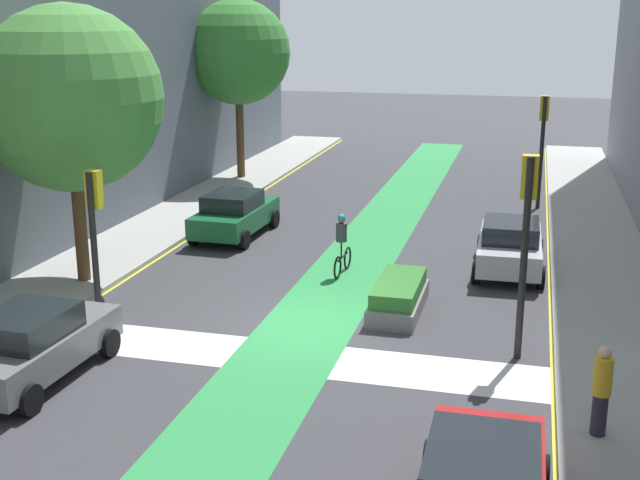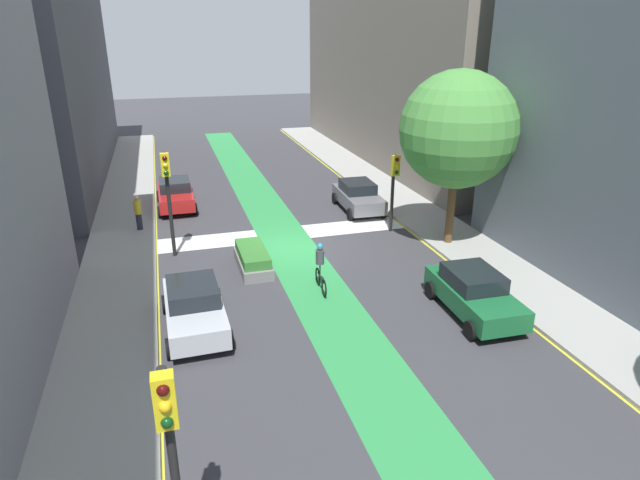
{
  "view_description": "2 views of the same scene",
  "coord_description": "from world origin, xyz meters",
  "px_view_note": "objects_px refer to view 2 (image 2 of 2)",
  "views": [
    {
      "loc": [
        5.2,
        -18.47,
        7.53
      ],
      "look_at": [
        -0.35,
        2.98,
        1.37
      ],
      "focal_mm": 46.27,
      "sensor_mm": 36.0,
      "label": 1
    },
    {
      "loc": [
        5.2,
        21.98,
        9.3
      ],
      "look_at": [
        -0.51,
        2.44,
        1.29
      ],
      "focal_mm": 30.33,
      "sensor_mm": 36.0,
      "label": 2
    }
  ],
  "objects_px": {
    "car_green_left_far": "(474,293)",
    "pedestrian_sidewalk_right_a": "(138,212)",
    "traffic_signal_near_left": "(394,179)",
    "car_red_right_near": "(176,194)",
    "street_tree_near": "(458,130)",
    "traffic_signal_near_right": "(168,186)",
    "car_silver_right_far": "(194,307)",
    "traffic_signal_far_right": "(170,440)",
    "median_planter": "(253,259)",
    "car_grey_left_near": "(358,196)",
    "cyclist_in_lane": "(320,266)"
  },
  "relations": [
    {
      "from": "traffic_signal_far_right",
      "to": "pedestrian_sidewalk_right_a",
      "type": "bearing_deg",
      "value": -86.61
    },
    {
      "from": "pedestrian_sidewalk_right_a",
      "to": "car_green_left_far",
      "type": "bearing_deg",
      "value": 133.88
    },
    {
      "from": "traffic_signal_near_left",
      "to": "traffic_signal_near_right",
      "type": "bearing_deg",
      "value": 1.1
    },
    {
      "from": "street_tree_near",
      "to": "median_planter",
      "type": "bearing_deg",
      "value": 0.45
    },
    {
      "from": "median_planter",
      "to": "pedestrian_sidewalk_right_a",
      "type": "bearing_deg",
      "value": -51.58
    },
    {
      "from": "car_green_left_far",
      "to": "pedestrian_sidewalk_right_a",
      "type": "height_order",
      "value": "pedestrian_sidewalk_right_a"
    },
    {
      "from": "traffic_signal_far_right",
      "to": "car_red_right_near",
      "type": "xyz_separation_m",
      "value": [
        -0.76,
        -22.28,
        -2.27
      ]
    },
    {
      "from": "traffic_signal_near_left",
      "to": "traffic_signal_far_right",
      "type": "bearing_deg",
      "value": 55.28
    },
    {
      "from": "car_grey_left_near",
      "to": "street_tree_near",
      "type": "xyz_separation_m",
      "value": [
        -2.23,
        5.92,
        4.46
      ]
    },
    {
      "from": "car_grey_left_near",
      "to": "car_red_right_near",
      "type": "distance_m",
      "value": 10.04
    },
    {
      "from": "street_tree_near",
      "to": "traffic_signal_far_right",
      "type": "bearing_deg",
      "value": 46.45
    },
    {
      "from": "car_green_left_far",
      "to": "pedestrian_sidewalk_right_a",
      "type": "bearing_deg",
      "value": -46.12
    },
    {
      "from": "traffic_signal_near_left",
      "to": "car_red_right_near",
      "type": "bearing_deg",
      "value": -34.57
    },
    {
      "from": "cyclist_in_lane",
      "to": "street_tree_near",
      "type": "bearing_deg",
      "value": -158.42
    },
    {
      "from": "traffic_signal_far_right",
      "to": "median_planter",
      "type": "height_order",
      "value": "traffic_signal_far_right"
    },
    {
      "from": "traffic_signal_near_right",
      "to": "traffic_signal_near_left",
      "type": "relative_size",
      "value": 1.21
    },
    {
      "from": "pedestrian_sidewalk_right_a",
      "to": "street_tree_near",
      "type": "xyz_separation_m",
      "value": [
        -13.61,
        5.7,
        4.23
      ]
    },
    {
      "from": "car_silver_right_far",
      "to": "car_green_left_far",
      "type": "bearing_deg",
      "value": 169.91
    },
    {
      "from": "traffic_signal_far_right",
      "to": "pedestrian_sidewalk_right_a",
      "type": "height_order",
      "value": "traffic_signal_far_right"
    },
    {
      "from": "traffic_signal_near_left",
      "to": "car_silver_right_far",
      "type": "relative_size",
      "value": 0.9
    },
    {
      "from": "traffic_signal_near_right",
      "to": "car_silver_right_far",
      "type": "height_order",
      "value": "traffic_signal_near_right"
    },
    {
      "from": "car_red_right_near",
      "to": "street_tree_near",
      "type": "bearing_deg",
      "value": 142.1
    },
    {
      "from": "car_grey_left_near",
      "to": "traffic_signal_near_right",
      "type": "bearing_deg",
      "value": 21.16
    },
    {
      "from": "traffic_signal_near_left",
      "to": "median_planter",
      "type": "height_order",
      "value": "traffic_signal_near_left"
    },
    {
      "from": "cyclist_in_lane",
      "to": "car_grey_left_near",
      "type": "bearing_deg",
      "value": -118.4
    },
    {
      "from": "traffic_signal_near_left",
      "to": "street_tree_near",
      "type": "xyz_separation_m",
      "value": [
        -1.8,
        2.29,
        2.58
      ]
    },
    {
      "from": "car_green_left_far",
      "to": "car_red_right_near",
      "type": "distance_m",
      "value": 17.83
    },
    {
      "from": "traffic_signal_far_right",
      "to": "car_green_left_far",
      "type": "xyz_separation_m",
      "value": [
        -10.15,
        -7.13,
        -2.27
      ]
    },
    {
      "from": "car_green_left_far",
      "to": "median_planter",
      "type": "xyz_separation_m",
      "value": [
        6.69,
        -5.94,
        -0.4
      ]
    },
    {
      "from": "traffic_signal_near_right",
      "to": "traffic_signal_far_right",
      "type": "distance_m",
      "value": 15.24
    },
    {
      "from": "car_green_left_far",
      "to": "pedestrian_sidewalk_right_a",
      "type": "xyz_separation_m",
      "value": [
        11.26,
        -11.71,
        0.23
      ]
    },
    {
      "from": "car_red_right_near",
      "to": "car_green_left_far",
      "type": "bearing_deg",
      "value": 121.79
    },
    {
      "from": "car_green_left_far",
      "to": "traffic_signal_near_left",
      "type": "bearing_deg",
      "value": -93.76
    },
    {
      "from": "car_grey_left_near",
      "to": "cyclist_in_lane",
      "type": "distance_m",
      "value": 9.84
    },
    {
      "from": "traffic_signal_far_right",
      "to": "cyclist_in_lane",
      "type": "height_order",
      "value": "traffic_signal_far_right"
    },
    {
      "from": "traffic_signal_near_right",
      "to": "car_silver_right_far",
      "type": "xyz_separation_m",
      "value": [
        -0.43,
        6.44,
        -2.4
      ]
    },
    {
      "from": "traffic_signal_near_left",
      "to": "pedestrian_sidewalk_right_a",
      "type": "distance_m",
      "value": 12.4
    },
    {
      "from": "car_red_right_near",
      "to": "street_tree_near",
      "type": "distance_m",
      "value": 15.53
    },
    {
      "from": "traffic_signal_near_left",
      "to": "car_green_left_far",
      "type": "xyz_separation_m",
      "value": [
        0.55,
        8.3,
        -1.88
      ]
    },
    {
      "from": "pedestrian_sidewalk_right_a",
      "to": "median_planter",
      "type": "height_order",
      "value": "pedestrian_sidewalk_right_a"
    },
    {
      "from": "traffic_signal_far_right",
      "to": "street_tree_near",
      "type": "bearing_deg",
      "value": -133.55
    },
    {
      "from": "median_planter",
      "to": "traffic_signal_far_right",
      "type": "bearing_deg",
      "value": 75.18
    },
    {
      "from": "car_silver_right_far",
      "to": "pedestrian_sidewalk_right_a",
      "type": "bearing_deg",
      "value": -79.15
    },
    {
      "from": "traffic_signal_near_right",
      "to": "pedestrian_sidewalk_right_a",
      "type": "xyz_separation_m",
      "value": [
        1.5,
        -3.61,
        -2.17
      ]
    },
    {
      "from": "traffic_signal_near_right",
      "to": "pedestrian_sidewalk_right_a",
      "type": "height_order",
      "value": "traffic_signal_near_right"
    },
    {
      "from": "car_silver_right_far",
      "to": "cyclist_in_lane",
      "type": "distance_m",
      "value": 5.05
    },
    {
      "from": "traffic_signal_near_right",
      "to": "cyclist_in_lane",
      "type": "distance_m",
      "value": 7.44
    },
    {
      "from": "traffic_signal_far_right",
      "to": "car_grey_left_near",
      "type": "xyz_separation_m",
      "value": [
        -10.27,
        -19.06,
        -2.27
      ]
    },
    {
      "from": "traffic_signal_near_right",
      "to": "pedestrian_sidewalk_right_a",
      "type": "relative_size",
      "value": 2.67
    },
    {
      "from": "car_grey_left_near",
      "to": "pedestrian_sidewalk_right_a",
      "type": "distance_m",
      "value": 11.39
    }
  ]
}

